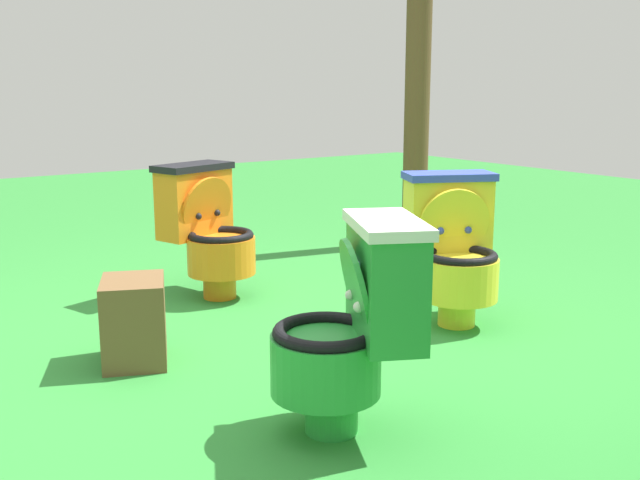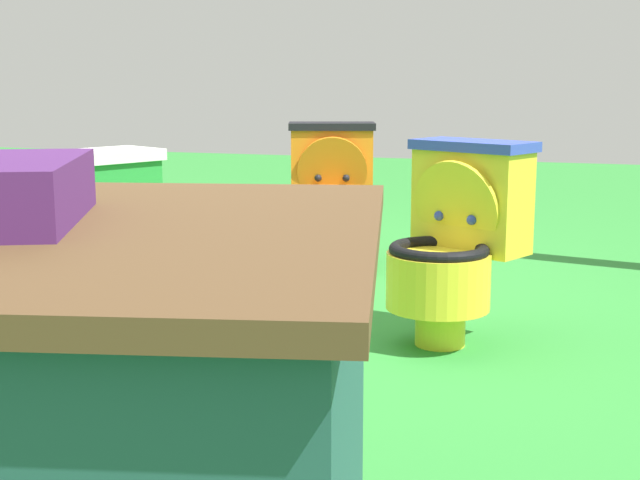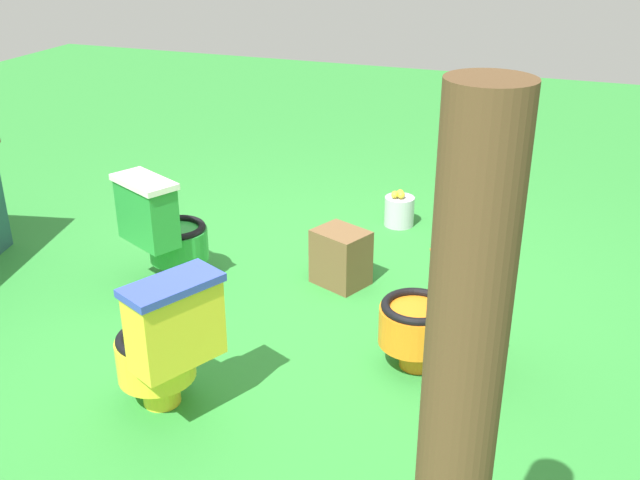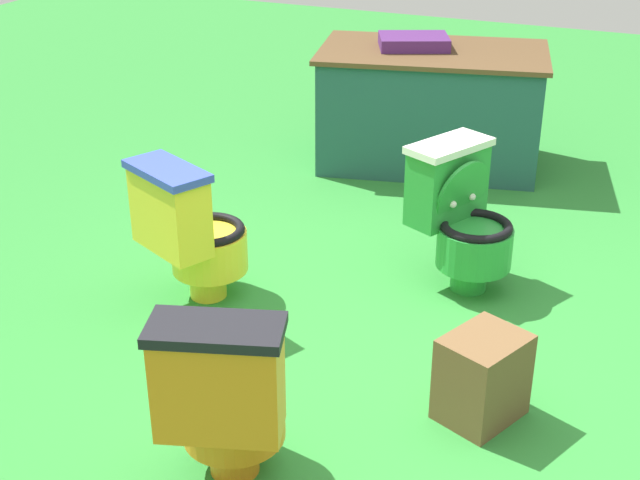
{
  "view_description": "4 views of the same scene",
  "coord_description": "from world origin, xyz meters",
  "px_view_note": "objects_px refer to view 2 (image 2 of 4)",
  "views": [
    {
      "loc": [
        1.42,
        2.79,
        1.15
      ],
      "look_at": [
        -0.42,
        0.15,
        0.48
      ],
      "focal_mm": 41.86,
      "sensor_mm": 36.0,
      "label": 1
    },
    {
      "loc": [
        -1.61,
        3.39,
        0.95
      ],
      "look_at": [
        -0.6,
        0.12,
        0.32
      ],
      "focal_mm": 49.77,
      "sensor_mm": 36.0,
      "label": 2
    },
    {
      "loc": [
        -3.64,
        -1.42,
        2.22
      ],
      "look_at": [
        -0.18,
        -0.16,
        0.53
      ],
      "focal_mm": 41.85,
      "sensor_mm": 36.0,
      "label": 3
    },
    {
      "loc": [
        0.9,
        -2.99,
        2.18
      ],
      "look_at": [
        -0.45,
        0.18,
        0.49
      ],
      "focal_mm": 49.86,
      "sensor_mm": 36.0,
      "label": 4
    }
  ],
  "objects_px": {
    "toilet_green": "(76,257)",
    "small_crate": "(133,251)",
    "toilet_orange": "(332,194)",
    "toilet_yellow": "(454,240)"
  },
  "relations": [
    {
      "from": "toilet_green",
      "to": "small_crate",
      "type": "bearing_deg",
      "value": 46.08
    },
    {
      "from": "toilet_green",
      "to": "toilet_orange",
      "type": "distance_m",
      "value": 1.8
    },
    {
      "from": "toilet_yellow",
      "to": "toilet_orange",
      "type": "xyz_separation_m",
      "value": [
        0.78,
        -1.09,
        0.0
      ]
    },
    {
      "from": "toilet_green",
      "to": "toilet_yellow",
      "type": "relative_size",
      "value": 1.0
    },
    {
      "from": "toilet_orange",
      "to": "small_crate",
      "type": "xyz_separation_m",
      "value": [
        0.72,
        0.74,
        -0.19
      ]
    },
    {
      "from": "toilet_orange",
      "to": "small_crate",
      "type": "height_order",
      "value": "toilet_orange"
    },
    {
      "from": "toilet_green",
      "to": "toilet_yellow",
      "type": "bearing_deg",
      "value": -32.95
    },
    {
      "from": "toilet_green",
      "to": "toilet_orange",
      "type": "xyz_separation_m",
      "value": [
        -0.35,
        -1.76,
        0.0
      ]
    },
    {
      "from": "toilet_orange",
      "to": "toilet_yellow",
      "type": "bearing_deg",
      "value": 107.97
    },
    {
      "from": "toilet_orange",
      "to": "small_crate",
      "type": "bearing_deg",
      "value": 28.12
    }
  ]
}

